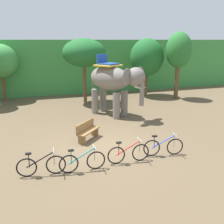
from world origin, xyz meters
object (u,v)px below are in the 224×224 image
object	(u,v)px
tree_center_right	(84,53)
bike_red	(128,153)
tree_center	(1,61)
wooden_bench	(87,130)
tree_far_left	(179,51)
bike_teal	(82,161)
elephant	(113,81)
bike_blue	(163,147)
tree_left	(147,57)
bike_black	(41,165)

from	to	relation	value
tree_center_right	bike_red	world-z (taller)	tree_center_right
tree_center	wooden_bench	xyz separation A→B (m)	(4.45, -10.11, -2.58)
tree_center_right	tree_far_left	distance (m)	7.44
tree_center	bike_teal	world-z (taller)	tree_center
elephant	bike_blue	distance (m)	6.44
tree_center_right	wooden_bench	xyz separation A→B (m)	(-1.49, -7.53, -3.23)
tree_left	bike_red	size ratio (longest dim) A/B	2.79
tree_center	wooden_bench	distance (m)	11.34
tree_left	tree_center	bearing A→B (deg)	171.14
tree_center_right	wooden_bench	distance (m)	8.32
wooden_bench	bike_teal	bearing A→B (deg)	-105.82
tree_center_right	elephant	world-z (taller)	tree_center_right
bike_teal	bike_red	xyz separation A→B (m)	(1.85, 0.14, 0.00)
bike_black	wooden_bench	bearing A→B (deg)	50.84
bike_red	wooden_bench	size ratio (longest dim) A/B	1.25
bike_teal	bike_blue	xyz separation A→B (m)	(3.45, 0.29, 0.00)
bike_blue	bike_black	bearing A→B (deg)	-178.26
tree_left	tree_far_left	xyz separation A→B (m)	(1.95, -1.64, 0.57)
tree_far_left	elephant	size ratio (longest dim) A/B	1.31
bike_red	wooden_bench	world-z (taller)	bike_red
elephant	bike_teal	size ratio (longest dim) A/B	2.36
bike_red	tree_center	bearing A→B (deg)	112.98
tree_center_right	tree_left	size ratio (longest dim) A/B	1.00
tree_far_left	bike_blue	size ratio (longest dim) A/B	3.10
tree_center_right	bike_black	size ratio (longest dim) A/B	2.78
elephant	bike_blue	xyz separation A→B (m)	(0.16, -6.17, -1.82)
bike_teal	wooden_bench	world-z (taller)	bike_teal
bike_red	bike_blue	world-z (taller)	same
bike_black	wooden_bench	world-z (taller)	bike_black
tree_center	tree_far_left	bearing A→B (deg)	-14.36
tree_left	tree_far_left	world-z (taller)	tree_far_left
tree_left	bike_blue	world-z (taller)	tree_left
elephant	bike_black	world-z (taller)	elephant
tree_center_right	bike_red	xyz separation A→B (m)	(-0.47, -10.32, -3.32)
tree_left	bike_black	distance (m)	14.71
tree_center	tree_left	size ratio (longest dim) A/B	0.91
wooden_bench	tree_center	bearing A→B (deg)	113.77
tree_far_left	elephant	xyz separation A→B (m)	(-6.42, -3.16, -1.60)
bike_black	tree_far_left	bearing A→B (deg)	40.37
tree_center	bike_teal	distance (m)	13.79
tree_center_right	bike_teal	size ratio (longest dim) A/B	2.78
tree_center	wooden_bench	world-z (taller)	tree_center
tree_far_left	wooden_bench	size ratio (longest dim) A/B	3.85
bike_teal	tree_left	bearing A→B (deg)	55.42
tree_center	tree_center_right	world-z (taller)	tree_center_right
tree_left	bike_black	world-z (taller)	tree_left
tree_far_left	wooden_bench	bearing A→B (deg)	-143.00
tree_center_right	bike_blue	distance (m)	10.75
tree_left	bike_blue	distance (m)	12.12
bike_black	bike_blue	distance (m)	4.89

